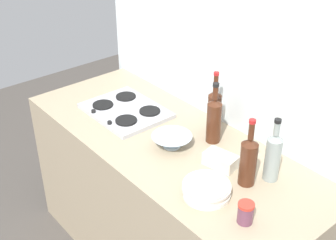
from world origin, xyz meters
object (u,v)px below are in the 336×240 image
Objects in this scene: wine_bottle_mid_right at (214,110)px; mixing_bowl at (172,140)px; condiment_jar_front at (246,213)px; wine_bottle_mid_left at (214,119)px; plate_stack at (207,189)px; butter_dish at (221,160)px; wine_bottle_leftmost at (273,156)px; wine_bottle_rightmost at (248,160)px; stovetop_hob at (126,110)px.

wine_bottle_mid_right reaches higher than mixing_bowl.
wine_bottle_mid_left is at bearing 147.36° from condiment_jar_front.
mixing_bowl is at bearing -116.28° from wine_bottle_mid_left.
wine_bottle_mid_left reaches higher than plate_stack.
plate_stack is 0.23m from butter_dish.
condiment_jar_front is (0.33, -0.20, 0.01)m from butter_dish.
wine_bottle_leftmost is 0.52m from mixing_bowl.
wine_bottle_rightmost is at bearing 8.25° from mixing_bowl.
butter_dish is (-0.21, -0.10, -0.09)m from wine_bottle_leftmost.
condiment_jar_front reaches higher than stovetop_hob.
wine_bottle_mid_right is at bearing 131.93° from plate_stack.
wine_bottle_leftmost is 0.39m from wine_bottle_mid_left.
stovetop_hob is at bearing -177.50° from wine_bottle_rightmost.
mixing_bowl is 2.19× the size of condiment_jar_front.
stovetop_hob is at bearing -176.67° from butter_dish.
wine_bottle_mid_left reaches higher than stovetop_hob.
butter_dish is (0.28, 0.07, -0.00)m from mixing_bowl.
wine_bottle_mid_left is 0.61m from condiment_jar_front.
plate_stack is at bearing -48.07° from wine_bottle_mid_right.
wine_bottle_mid_right reaches higher than condiment_jar_front.
wine_bottle_mid_left is at bearing 176.58° from wine_bottle_leftmost.
wine_bottle_rightmost is (0.34, -0.13, -0.00)m from wine_bottle_mid_left.
wine_bottle_mid_right reaches higher than wine_bottle_rightmost.
butter_dish is at bearing 149.08° from condiment_jar_front.
stovetop_hob is 0.71m from butter_dish.
butter_dish is 0.38m from condiment_jar_front.
mixing_bowl is (-0.49, -0.17, -0.09)m from wine_bottle_leftmost.
wine_bottle_leftmost is (0.10, 0.30, 0.09)m from plate_stack.
plate_stack is 0.22m from condiment_jar_front.
plate_stack is at bearing -10.94° from stovetop_hob.
wine_bottle_leftmost is at bearing 19.40° from mixing_bowl.
condiment_jar_front is at bearing -32.64° from wine_bottle_mid_left.
plate_stack and mixing_bowl have the same top height.
wine_bottle_mid_left is 0.24m from butter_dish.
wine_bottle_mid_left is at bearing 159.01° from wine_bottle_rightmost.
wine_bottle_leftmost reaches higher than mixing_bowl.
mixing_bowl is 1.32× the size of butter_dish.
stovetop_hob is at bearing -170.99° from wine_bottle_leftmost.
plate_stack is 2.27× the size of condiment_jar_front.
condiment_jar_front reaches higher than plate_stack.
stovetop_hob is 2.27× the size of mixing_bowl.
wine_bottle_mid_left is 1.60× the size of mixing_bowl.
butter_dish is at bearing 13.65° from mixing_bowl.
wine_bottle_rightmost reaches higher than wine_bottle_leftmost.
mixing_bowl is at bearing 167.86° from condiment_jar_front.
wine_bottle_mid_right is at bearing 141.41° from butter_dish.
wine_bottle_leftmost is 3.34× the size of condiment_jar_front.
wine_bottle_leftmost is 0.46m from wine_bottle_mid_right.
butter_dish is (-0.16, 0.00, -0.09)m from wine_bottle_rightmost.
wine_bottle_mid_right reaches higher than stovetop_hob.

